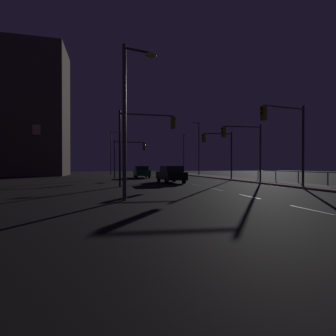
{
  "coord_description": "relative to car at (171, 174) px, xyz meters",
  "views": [
    {
      "loc": [
        -6.97,
        -2.48,
        1.56
      ],
      "look_at": [
        0.33,
        28.34,
        1.32
      ],
      "focal_mm": 26.83,
      "sensor_mm": 36.0,
      "label": 1
    }
  ],
  "objects": [
    {
      "name": "car",
      "position": [
        0.0,
        0.0,
        0.0
      ],
      "size": [
        2.04,
        4.49,
        1.57
      ],
      "color": "black",
      "rests_on": "ground"
    },
    {
      "name": "street_lamp_median",
      "position": [
        -4.75,
        -11.23,
        3.41
      ],
      "size": [
        1.63,
        0.52,
        7.07
      ],
      "color": "#4C4C51",
      "rests_on": "ground"
    },
    {
      "name": "traffic_light_far_right",
      "position": [
        6.09,
        2.73,
        2.99
      ],
      "size": [
        3.55,
        0.35,
        5.23
      ],
      "color": "#2D3033",
      "rests_on": "sidewalk_right"
    },
    {
      "name": "traffic_light_near_right",
      "position": [
        -3.16,
        9.26,
        2.61
      ],
      "size": [
        4.0,
        0.37,
        4.85
      ],
      "color": "#4C4C51",
      "rests_on": "ground"
    },
    {
      "name": "car_oncoming",
      "position": [
        -1.4,
        10.55,
        0.0
      ],
      "size": [
        1.85,
        4.41,
        1.57
      ],
      "color": "#14592D",
      "rests_on": "ground"
    },
    {
      "name": "street_lamp_corner",
      "position": [
        8.17,
        22.41,
        3.7
      ],
      "size": [
        0.63,
        1.59,
        7.35
      ],
      "color": "#4C4C51",
      "rests_on": "sidewalk_right"
    },
    {
      "name": "ground_plane",
      "position": [
        1.28,
        -2.83,
        -0.82
      ],
      "size": [
        112.0,
        112.0,
        0.0
      ],
      "primitive_type": "plane",
      "color": "black",
      "rests_on": "ground"
    },
    {
      "name": "street_lamp_mid_block",
      "position": [
        -5.04,
        24.12,
        3.96
      ],
      "size": [
        1.78,
        1.54,
        8.0
      ],
      "color": "#4C4C51",
      "rests_on": "ground"
    },
    {
      "name": "lane_markings_center",
      "position": [
        1.28,
        0.67,
        -0.82
      ],
      "size": [
        0.14,
        50.0,
        0.01
      ],
      "color": "silver",
      "rests_on": "ground"
    },
    {
      "name": "street_lamp_far_end",
      "position": [
        8.23,
        15.23,
        4.3
      ],
      "size": [
        1.8,
        0.8,
        8.46
      ],
      "color": "#4C4C51",
      "rests_on": "sidewalk_right"
    },
    {
      "name": "lane_edge_line",
      "position": [
        6.9,
        2.17,
        -0.82
      ],
      "size": [
        0.14,
        53.0,
        0.01
      ],
      "color": "silver",
      "rests_on": "ground"
    },
    {
      "name": "traffic_light_near_left",
      "position": [
        6.09,
        -8.01,
        3.29
      ],
      "size": [
        3.73,
        0.63,
        5.67
      ],
      "color": "#2D3033",
      "rests_on": "sidewalk_right"
    },
    {
      "name": "traffic_light_mid_left",
      "position": [
        -3.03,
        -3.8,
        3.23
      ],
      "size": [
        4.4,
        0.34,
        5.73
      ],
      "color": "#2D3033",
      "rests_on": "ground"
    },
    {
      "name": "traffic_light_mid_right",
      "position": [
        6.19,
        -2.3,
        3.01
      ],
      "size": [
        3.81,
        0.6,
        5.23
      ],
      "color": "#38383D",
      "rests_on": "sidewalk_right"
    },
    {
      "name": "sidewalk_right",
      "position": [
        8.63,
        -2.83,
        -0.75
      ],
      "size": [
        2.95,
        77.0,
        0.14
      ],
      "primitive_type": "cube",
      "color": "#9E937F",
      "rests_on": "ground"
    }
  ]
}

